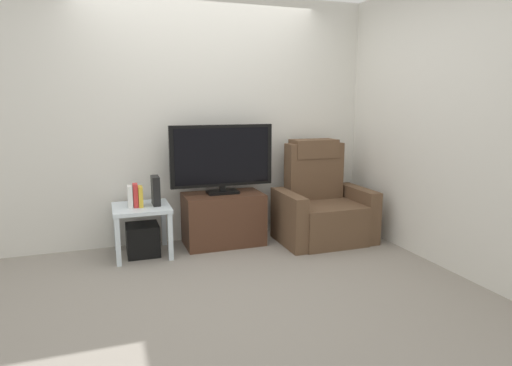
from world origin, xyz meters
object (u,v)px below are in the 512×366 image
object	(u,v)px
television	(222,158)
game_console	(156,191)
recliner_armchair	(321,206)
book_leftmost	(130,197)
book_middle	(135,195)
book_rightmost	(140,196)
tv_stand	(223,219)
side_table	(142,214)
subwoofer_box	(143,240)

from	to	relation	value
television	game_console	distance (m)	0.76
recliner_armchair	book_leftmost	distance (m)	2.01
book_middle	book_rightmost	world-z (taller)	book_middle
television	book_leftmost	xyz separation A→B (m)	(-0.94, -0.11, -0.32)
book_rightmost	book_leftmost	bearing A→B (deg)	180.00
tv_stand	side_table	bearing A→B (deg)	-175.08
tv_stand	game_console	distance (m)	0.79
subwoofer_box	recliner_armchair	bearing A→B (deg)	-3.81
recliner_armchair	book_rightmost	bearing A→B (deg)	-178.45
book_middle	game_console	size ratio (longest dim) A/B	0.80
side_table	subwoofer_box	bearing A→B (deg)	45.00
tv_stand	book_rightmost	size ratio (longest dim) A/B	4.14
book_middle	subwoofer_box	bearing A→B (deg)	22.37
tv_stand	recliner_armchair	size ratio (longest dim) A/B	0.76
television	game_console	xyz separation A→B (m)	(-0.70, -0.08, -0.29)
book_leftmost	book_rightmost	distance (m)	0.10
subwoofer_box	book_leftmost	world-z (taller)	book_leftmost
television	side_table	world-z (taller)	television
side_table	television	bearing A→B (deg)	6.19
book_rightmost	game_console	world-z (taller)	game_console
television	book_leftmost	size ratio (longest dim) A/B	5.14
recliner_armchair	game_console	bearing A→B (deg)	-179.70
television	game_console	size ratio (longest dim) A/B	3.82
subwoofer_box	book_rightmost	bearing A→B (deg)	-99.82
television	recliner_armchair	xyz separation A→B (m)	(1.05, -0.22, -0.55)
television	recliner_armchair	bearing A→B (deg)	-11.66
television	book_middle	xyz separation A→B (m)	(-0.89, -0.11, -0.31)
book_middle	side_table	bearing A→B (deg)	22.37
book_leftmost	recliner_armchair	bearing A→B (deg)	-3.05
side_table	game_console	bearing A→B (deg)	3.95
subwoofer_box	book_leftmost	bearing A→B (deg)	-168.69
television	recliner_armchair	world-z (taller)	television
book_middle	game_console	bearing A→B (deg)	8.81
tv_stand	book_leftmost	xyz separation A→B (m)	(-0.94, -0.09, 0.33)
side_table	game_console	xyz separation A→B (m)	(0.15, 0.01, 0.22)
television	book_rightmost	size ratio (longest dim) A/B	5.45
tv_stand	subwoofer_box	size ratio (longest dim) A/B	2.66
game_console	recliner_armchair	bearing A→B (deg)	-4.45
television	game_console	world-z (taller)	television
subwoofer_box	side_table	bearing A→B (deg)	-135.00
television	subwoofer_box	xyz separation A→B (m)	(-0.84, -0.09, -0.77)
recliner_armchair	side_table	world-z (taller)	recliner_armchair
recliner_armchair	book_leftmost	world-z (taller)	recliner_armchair
book_leftmost	book_rightmost	xyz separation A→B (m)	(0.10, 0.00, -0.01)
tv_stand	game_console	bearing A→B (deg)	-174.88
side_table	book_rightmost	bearing A→B (deg)	-99.82
recliner_armchair	tv_stand	bearing A→B (deg)	174.07
tv_stand	side_table	distance (m)	0.86
television	game_console	bearing A→B (deg)	-173.35
recliner_armchair	subwoofer_box	world-z (taller)	recliner_armchair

